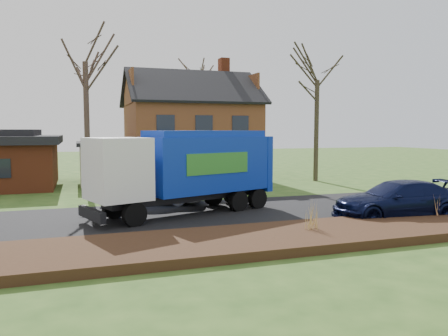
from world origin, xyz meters
name	(u,v)px	position (x,y,z in m)	size (l,w,h in m)	color
ground	(224,213)	(0.00, 0.00, 0.00)	(120.00, 120.00, 0.00)	#2A4B19
road	(224,213)	(0.00, 0.00, 0.01)	(80.00, 7.00, 0.02)	black
mulch_verge	(276,238)	(0.00, -5.30, 0.15)	(80.00, 3.50, 0.30)	black
main_house	(184,125)	(1.49, 13.91, 4.03)	(12.95, 8.95, 9.26)	#BDB698
garbage_truck	(189,166)	(-1.48, 0.48, 2.10)	(8.76, 4.94, 3.64)	black
silver_sedan	(153,188)	(-2.59, 3.48, 0.81)	(1.71, 4.90, 1.61)	#94979B
navy_wagon	(397,200)	(6.38, -3.40, 0.79)	(2.21, 5.44, 1.58)	black
tree_front_west	(85,42)	(-5.52, 9.12, 8.76)	(3.58, 3.58, 10.63)	#423128
tree_front_east	(318,63)	(10.18, 9.60, 8.35)	(3.70, 3.70, 10.28)	#393222
tree_back	(198,69)	(4.87, 22.33, 9.37)	(3.55, 3.55, 11.25)	#47352A
grass_clump_mid	(312,215)	(1.43, -5.08, 0.77)	(0.34, 0.28, 0.95)	tan
grass_clump_east	(436,205)	(7.32, -4.50, 0.70)	(0.32, 0.26, 0.79)	tan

